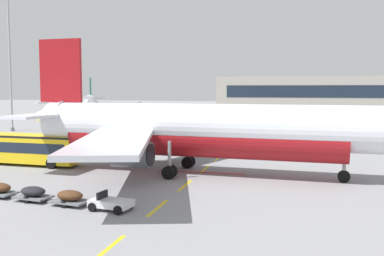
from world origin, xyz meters
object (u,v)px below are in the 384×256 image
Objects in this scene: airliner_foreground at (195,129)px; airliner_mid_left at (89,102)px; baggage_train at (52,195)px; apron_shuttle_bus at (23,147)px; apron_light_mast_near at (9,37)px.

airliner_foreground reaches higher than airliner_mid_left.
baggage_train is (44.40, -92.18, -2.98)m from airliner_mid_left.
baggage_train is at bearing -49.21° from apron_shuttle_bus.
apron_light_mast_near reaches higher than airliner_foreground.
apron_light_mast_near is (10.45, -49.65, 12.94)m from airliner_mid_left.
apron_shuttle_bus is 16.71m from baggage_train.
apron_light_mast_near reaches higher than baggage_train.
airliner_foreground is 52.33m from apron_light_mast_near.
apron_light_mast_near is at bearing -78.11° from airliner_mid_left.
apron_shuttle_bus is at bearing 130.79° from baggage_train.
apron_shuttle_bus is (-17.63, 0.53, -2.20)m from airliner_foreground.
airliner_mid_left is 2.55× the size of baggage_train.
baggage_train is at bearing -64.28° from airliner_mid_left.
airliner_mid_left is 86.35m from apron_shuttle_bus.
airliner_foreground is at bearing 60.84° from baggage_train.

